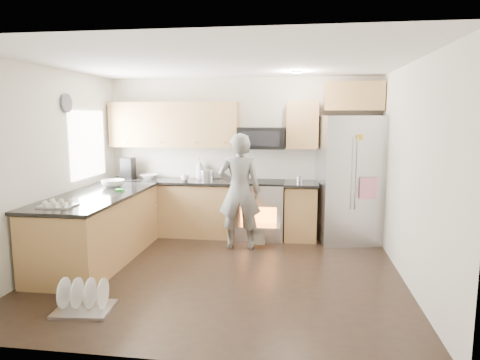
# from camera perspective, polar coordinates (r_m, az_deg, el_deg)

# --- Properties ---
(ground) EXTENTS (4.50, 4.50, 0.00)m
(ground) POSITION_cam_1_polar(r_m,az_deg,el_deg) (5.56, -2.63, -12.25)
(ground) COLOR black
(ground) RESTS_ON ground
(room_shell) EXTENTS (4.54, 4.04, 2.62)m
(room_shell) POSITION_cam_1_polar(r_m,az_deg,el_deg) (5.23, -3.12, 5.24)
(room_shell) COLOR beige
(room_shell) RESTS_ON ground
(back_cabinet_run) EXTENTS (4.45, 0.64, 2.50)m
(back_cabinet_run) POSITION_cam_1_polar(r_m,az_deg,el_deg) (7.11, -4.73, 0.34)
(back_cabinet_run) COLOR #9F753F
(back_cabinet_run) RESTS_ON ground
(peninsula) EXTENTS (0.96, 2.36, 1.03)m
(peninsula) POSITION_cam_1_polar(r_m,az_deg,el_deg) (6.20, -18.42, -6.01)
(peninsula) COLOR #9F753F
(peninsula) RESTS_ON ground
(stove_range) EXTENTS (0.76, 0.97, 1.79)m
(stove_range) POSITION_cam_1_polar(r_m,az_deg,el_deg) (6.95, 2.76, -2.23)
(stove_range) COLOR #B7B7BC
(stove_range) RESTS_ON ground
(refrigerator) EXTENTS (1.08, 0.91, 1.98)m
(refrigerator) POSITION_cam_1_polar(r_m,az_deg,el_deg) (6.93, 14.56, 0.09)
(refrigerator) COLOR #B7B7BC
(refrigerator) RESTS_ON ground
(person) EXTENTS (0.66, 0.46, 1.73)m
(person) POSITION_cam_1_polar(r_m,az_deg,el_deg) (6.34, -0.06, -1.54)
(person) COLOR slate
(person) RESTS_ON ground
(dish_rack) EXTENTS (0.60, 0.50, 0.35)m
(dish_rack) POSITION_cam_1_polar(r_m,az_deg,el_deg) (4.81, -20.08, -15.05)
(dish_rack) COLOR #B7B7BC
(dish_rack) RESTS_ON ground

